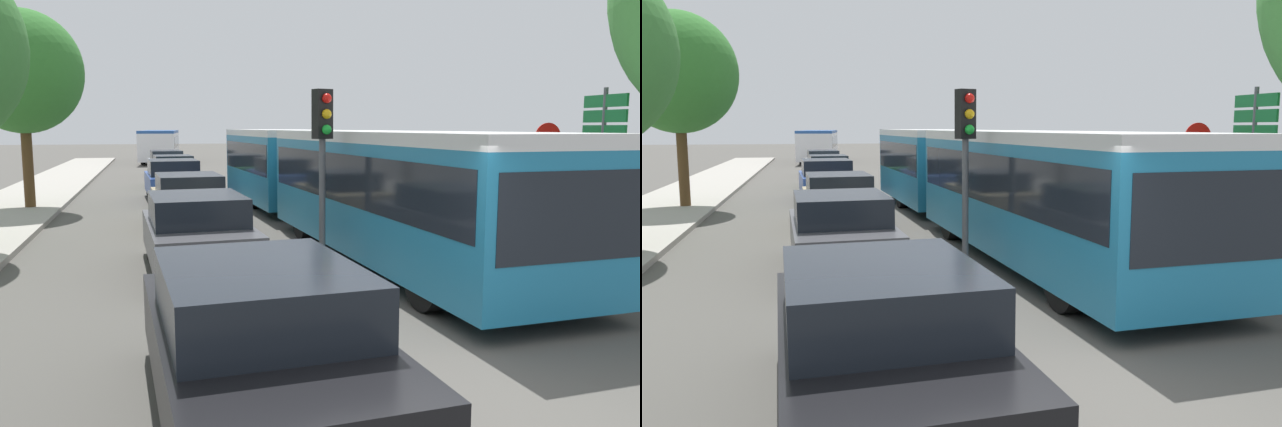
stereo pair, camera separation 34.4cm
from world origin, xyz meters
TOP-DOWN VIEW (x-y plane):
  - ground_plane at (0.00, 0.00)m, footprint 200.00×200.00m
  - kerb_strip_left at (-7.10, 22.67)m, footprint 3.20×55.34m
  - articulated_bus at (1.99, 9.94)m, footprint 3.58×17.84m
  - city_bus_rear at (-1.85, 45.35)m, footprint 3.34×11.58m
  - queued_car_black at (-1.77, 0.07)m, footprint 2.05×4.41m
  - queued_car_graphite at (-1.86, 6.40)m, footprint 2.01×4.32m
  - queued_car_tan at (-1.68, 11.84)m, footprint 1.99×4.27m
  - queued_car_blue at (-1.87, 18.32)m, footprint 2.09×4.48m
  - queued_car_green at (-1.67, 23.79)m, footprint 1.98×4.25m
  - queued_car_white at (-1.79, 30.17)m, footprint 1.97×4.23m
  - white_van at (5.06, 3.38)m, footprint 5.26×2.80m
  - traffic_light at (0.41, 5.71)m, footprint 0.38×0.39m
  - no_entry_sign at (6.52, 7.62)m, footprint 0.70×0.08m
  - direction_sign_post at (7.28, 6.66)m, footprint 0.10×1.40m
  - tree_left_far at (-6.48, 16.55)m, footprint 3.75×3.75m

SIDE VIEW (x-z plane):
  - ground_plane at x=0.00m, z-range 0.00..0.00m
  - kerb_strip_left at x=-7.10m, z-range 0.00..0.14m
  - queued_car_white at x=-1.79m, z-range 0.01..1.45m
  - queued_car_green at x=-1.67m, z-range 0.01..1.46m
  - queued_car_tan at x=-1.68m, z-range 0.01..1.46m
  - queued_car_graphite at x=-1.86m, z-range 0.01..1.48m
  - queued_car_black at x=-1.77m, z-range 0.01..1.51m
  - queued_car_blue at x=-1.87m, z-range 0.01..1.53m
  - white_van at x=5.06m, z-range 0.09..2.40m
  - city_bus_rear at x=-1.85m, z-range 0.19..2.65m
  - articulated_bus at x=1.99m, z-range 0.20..2.84m
  - no_entry_sign at x=6.52m, z-range 0.47..3.29m
  - traffic_light at x=0.41m, z-range 0.80..4.20m
  - direction_sign_post at x=7.28m, z-range 0.77..4.37m
  - tree_left_far at x=-6.48m, z-range 1.24..7.65m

